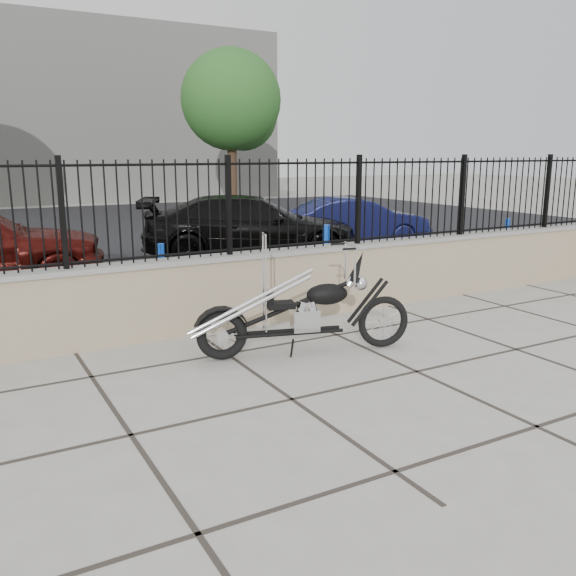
# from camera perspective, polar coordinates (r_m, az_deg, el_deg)

# --- Properties ---
(ground_plane) EXTENTS (90.00, 90.00, 0.00)m
(ground_plane) POSITION_cam_1_polar(r_m,az_deg,el_deg) (6.56, 11.95, -7.67)
(ground_plane) COLOR #99968E
(ground_plane) RESTS_ON ground
(parking_lot) EXTENTS (30.00, 30.00, 0.00)m
(parking_lot) POSITION_cam_1_polar(r_m,az_deg,el_deg) (17.72, -15.63, 4.85)
(parking_lot) COLOR black
(parking_lot) RESTS_ON ground
(retaining_wall) EXTENTS (14.00, 0.36, 0.96)m
(retaining_wall) POSITION_cam_1_polar(r_m,az_deg,el_deg) (8.38, 0.85, 0.46)
(retaining_wall) COLOR gray
(retaining_wall) RESTS_ON ground_plane
(iron_fence) EXTENTS (14.00, 0.08, 1.20)m
(iron_fence) POSITION_cam_1_polar(r_m,az_deg,el_deg) (8.22, 0.88, 7.84)
(iron_fence) COLOR black
(iron_fence) RESTS_ON retaining_wall
(background_building) EXTENTS (22.00, 6.00, 8.00)m
(background_building) POSITION_cam_1_polar(r_m,az_deg,el_deg) (31.41, -22.45, 14.88)
(background_building) COLOR beige
(background_building) RESTS_ON ground_plane
(chopper_motorcycle) EXTENTS (2.38, 1.04, 1.41)m
(chopper_motorcycle) POSITION_cam_1_polar(r_m,az_deg,el_deg) (6.78, 1.24, -0.48)
(chopper_motorcycle) COLOR black
(chopper_motorcycle) RESTS_ON ground_plane
(car_black) EXTENTS (5.01, 3.58, 1.35)m
(car_black) POSITION_cam_1_polar(r_m,az_deg,el_deg) (13.16, -3.43, 5.72)
(car_black) COLOR black
(car_black) RESTS_ON parking_lot
(car_blue) EXTENTS (3.75, 1.98, 1.17)m
(car_blue) POSITION_cam_1_polar(r_m,az_deg,el_deg) (15.01, 6.29, 6.19)
(car_blue) COLOR #11143F
(car_blue) RESTS_ON parking_lot
(bollard_a) EXTENTS (0.13, 0.13, 0.85)m
(bollard_a) POSITION_cam_1_polar(r_m,az_deg,el_deg) (9.75, -11.70, 1.60)
(bollard_a) COLOR #0C17BB
(bollard_a) RESTS_ON ground_plane
(bollard_b) EXTENTS (0.16, 0.16, 1.02)m
(bollard_b) POSITION_cam_1_polar(r_m,az_deg,el_deg) (10.60, 3.56, 3.18)
(bollard_b) COLOR #0D33D0
(bollard_b) RESTS_ON ground_plane
(bollard_c) EXTENTS (0.11, 0.11, 0.86)m
(bollard_c) POSITION_cam_1_polar(r_m,az_deg,el_deg) (13.96, 19.77, 4.39)
(bollard_c) COLOR #0B25AE
(bollard_c) RESTS_ON ground_plane
(tree_right) EXTENTS (3.60, 3.60, 6.07)m
(tree_right) POSITION_cam_1_polar(r_m,az_deg,el_deg) (23.01, -5.37, 17.54)
(tree_right) COLOR #382619
(tree_right) RESTS_ON ground_plane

